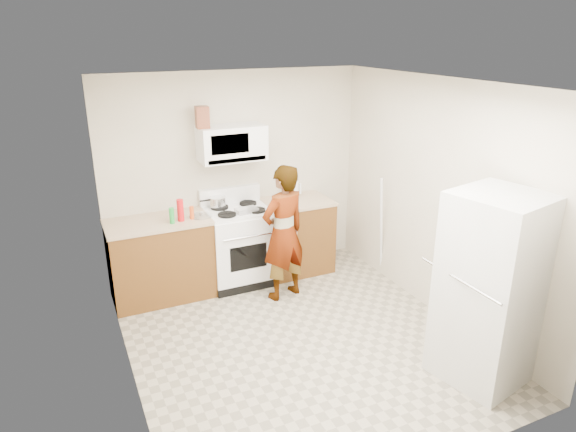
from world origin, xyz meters
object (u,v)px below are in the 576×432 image
gas_range (239,244)px  fridge (490,289)px  saucepan (217,202)px  microwave (232,143)px  person (283,233)px  kettle (292,189)px

gas_range → fridge: (1.34, -2.62, 0.36)m
gas_range → saucepan: (-0.20, 0.16, 0.52)m
microwave → person: microwave is taller
fridge → saucepan: (-1.53, 2.78, 0.16)m
person → kettle: person is taller
gas_range → person: 0.73m
gas_range → kettle: size_ratio=5.54×
kettle → saucepan: size_ratio=1.05×
gas_range → person: person is taller
person → kettle: (0.44, 0.72, 0.25)m
microwave → fridge: 3.18m
person → saucepan: (-0.53, 0.73, 0.22)m
kettle → gas_range: bearing=-150.1°
gas_range → kettle: (0.77, 0.15, 0.55)m
fridge → kettle: size_ratio=8.34×
gas_range → saucepan: gas_range is taller
microwave → kettle: bearing=1.4°
person → kettle: size_ratio=7.69×
person → fridge: bearing=100.8°
kettle → person: bearing=-102.3°
microwave → person: 1.20m
microwave → person: size_ratio=0.48×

